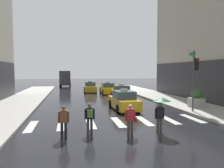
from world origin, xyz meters
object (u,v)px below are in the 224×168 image
taxi_lead (124,101)px  pedestrian_with_umbrella (161,105)px  pedestrian_plain_coat (64,120)px  planter_near_corner (196,99)px  traffic_light_pole (195,72)px  taxi_third (108,89)px  box_truck (65,78)px  taxi_second (121,93)px  taxi_fourth (90,87)px  pedestrian_with_backpack (90,116)px  pedestrian_with_handbag (131,118)px

taxi_lead → pedestrian_with_umbrella: pedestrian_with_umbrella is taller
pedestrian_plain_coat → planter_near_corner: 12.88m
traffic_light_pole → taxi_third: traffic_light_pole is taller
box_truck → traffic_light_pole: bearing=-71.4°
traffic_light_pole → taxi_second: bearing=110.9°
box_truck → pedestrian_with_umbrella: 36.38m
taxi_fourth → pedestrian_with_backpack: (-2.20, -22.32, 0.25)m
taxi_third → pedestrian_with_umbrella: size_ratio=2.35×
box_truck → pedestrian_with_backpack: size_ratio=4.57×
taxi_third → pedestrian_plain_coat: size_ratio=2.77×
pedestrian_with_umbrella → planter_near_corner: (6.23, 6.23, -0.64)m
taxi_lead → pedestrian_with_backpack: size_ratio=2.78×
taxi_fourth → pedestrian_with_handbag: taxi_fourth is taller
pedestrian_with_handbag → planter_near_corner: planter_near_corner is taller
traffic_light_pole → taxi_lead: bearing=152.0°
taxi_fourth → pedestrian_with_umbrella: pedestrian_with_umbrella is taller
taxi_third → pedestrian_with_handbag: taxi_third is taller
pedestrian_with_backpack → taxi_fourth: bearing=84.4°
pedestrian_plain_coat → taxi_second: bearing=65.3°
traffic_light_pole → pedestrian_with_umbrella: (-4.92, -4.54, -1.74)m
taxi_second → taxi_lead: bearing=-102.3°
taxi_fourth → box_truck: size_ratio=0.61×
taxi_lead → pedestrian_with_umbrella: bearing=-88.7°
pedestrian_with_handbag → taxi_second: bearing=77.9°
box_truck → pedestrian_with_umbrella: (5.65, -35.94, -0.34)m
taxi_second → pedestrian_with_handbag: taxi_second is taller
traffic_light_pole → pedestrian_with_handbag: (-6.66, -4.70, -2.32)m
taxi_lead → pedestrian_plain_coat: bearing=-124.7°
pedestrian_with_backpack → pedestrian_plain_coat: bearing=-160.6°
taxi_lead → taxi_fourth: (-1.40, 15.65, 0.00)m
taxi_third → planter_near_corner: taxi_third is taller
taxi_third → pedestrian_with_handbag: size_ratio=2.77×
taxi_fourth → pedestrian_with_backpack: bearing=-95.6°
pedestrian_with_backpack → traffic_light_pole: bearing=24.6°
planter_near_corner → pedestrian_with_handbag: bearing=-141.3°
taxi_second → traffic_light_pole: bearing=-69.1°
traffic_light_pole → taxi_fourth: size_ratio=1.04×
taxi_fourth → pedestrian_with_backpack: size_ratio=2.80×
pedestrian_with_backpack → taxi_second: bearing=69.3°
pedestrian_plain_coat → taxi_lead: bearing=55.3°
taxi_third → box_truck: box_truck is taller
traffic_light_pole → box_truck: size_ratio=0.64×
pedestrian_with_backpack → pedestrian_plain_coat: 1.42m
taxi_second → pedestrian_with_backpack: (-5.07, -13.43, 0.25)m
traffic_light_pole → pedestrian_with_backpack: (-8.68, -3.97, -2.29)m
box_truck → taxi_second: bearing=-72.4°
taxi_third → pedestrian_with_backpack: size_ratio=2.77×
taxi_lead → planter_near_corner: bearing=-9.0°
taxi_third → pedestrian_plain_coat: bearing=-106.3°
taxi_third → box_truck: size_ratio=0.60×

